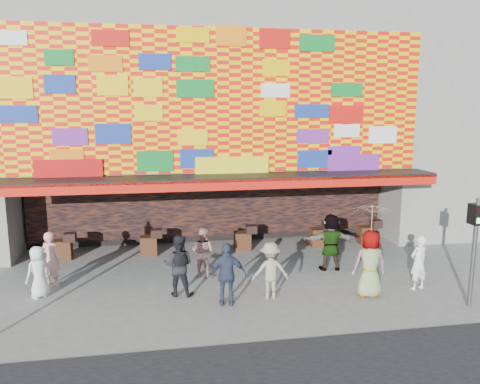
# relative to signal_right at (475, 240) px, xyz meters

# --- Properties ---
(ground) EXTENTS (90.00, 90.00, 0.00)m
(ground) POSITION_rel_signal_right_xyz_m (-6.20, 1.50, -1.86)
(ground) COLOR slate
(ground) RESTS_ON ground
(shop_building) EXTENTS (15.20, 9.40, 10.00)m
(shop_building) POSITION_rel_signal_right_xyz_m (-6.20, 9.68, 3.37)
(shop_building) COLOR gray
(shop_building) RESTS_ON ground
(neighbor_right) EXTENTS (11.00, 8.00, 12.00)m
(neighbor_right) POSITION_rel_signal_right_xyz_m (6.80, 9.50, 4.14)
(neighbor_right) COLOR gray
(neighbor_right) RESTS_ON ground
(signal_right) EXTENTS (0.22, 0.20, 3.00)m
(signal_right) POSITION_rel_signal_right_xyz_m (0.00, 0.00, 0.00)
(signal_right) COLOR #59595B
(signal_right) RESTS_ON ground
(ped_a) EXTENTS (0.85, 0.85, 1.49)m
(ped_a) POSITION_rel_signal_right_xyz_m (-11.69, 2.67, -1.11)
(ped_a) COLOR white
(ped_a) RESTS_ON ground
(ped_b) EXTENTS (0.74, 0.64, 1.71)m
(ped_b) POSITION_rel_signal_right_xyz_m (-11.52, 3.48, -1.01)
(ped_b) COLOR #DD938F
(ped_b) RESTS_ON ground
(ped_c) EXTENTS (1.01, 0.88, 1.78)m
(ped_c) POSITION_rel_signal_right_xyz_m (-7.76, 2.14, -0.97)
(ped_c) COLOR black
(ped_c) RESTS_ON ground
(ped_d) EXTENTS (1.06, 0.63, 1.62)m
(ped_d) POSITION_rel_signal_right_xyz_m (-5.22, 1.48, -1.05)
(ped_d) COLOR gray
(ped_d) RESTS_ON ground
(ped_e) EXTENTS (1.06, 0.51, 1.76)m
(ped_e) POSITION_rel_signal_right_xyz_m (-6.50, 1.18, -0.98)
(ped_e) COLOR #2F3753
(ped_e) RESTS_ON ground
(ped_f) EXTENTS (1.82, 0.77, 1.90)m
(ped_f) POSITION_rel_signal_right_xyz_m (-2.69, 3.46, -0.91)
(ped_f) COLOR gray
(ped_f) RESTS_ON ground
(ped_g) EXTENTS (0.98, 0.66, 1.94)m
(ped_g) POSITION_rel_signal_right_xyz_m (-2.41, 1.12, -0.89)
(ped_g) COLOR gray
(ped_g) RESTS_ON ground
(ped_h) EXTENTS (0.69, 0.55, 1.64)m
(ped_h) POSITION_rel_signal_right_xyz_m (-0.74, 1.39, -1.04)
(ped_h) COLOR white
(ped_h) RESTS_ON ground
(ped_i) EXTENTS (0.97, 0.92, 1.59)m
(ped_i) POSITION_rel_signal_right_xyz_m (-6.94, 3.56, -1.07)
(ped_i) COLOR tan
(ped_i) RESTS_ON ground
(parasol) EXTENTS (1.29, 1.30, 1.94)m
(parasol) POSITION_rel_signal_right_xyz_m (-2.41, 1.12, 0.33)
(parasol) COLOR #FFEBA0
(parasol) RESTS_ON ground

